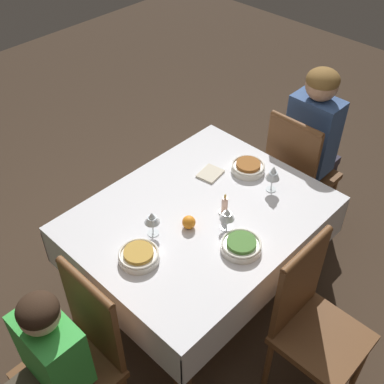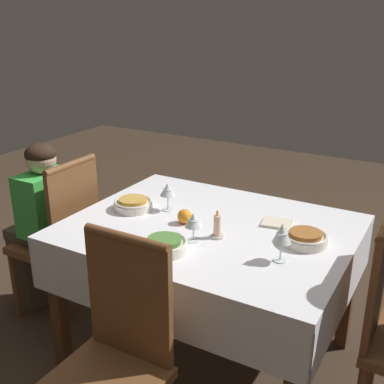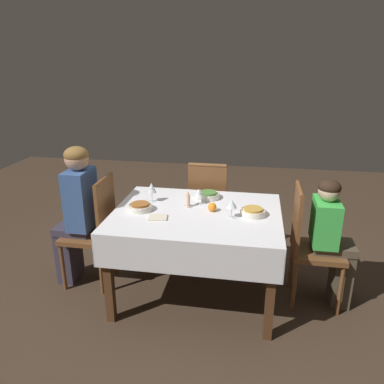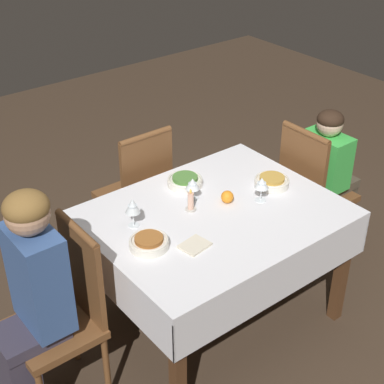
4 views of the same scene
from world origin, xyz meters
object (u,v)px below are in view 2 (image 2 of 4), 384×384
(chair_south, at_px, (114,355))
(bowl_south, at_px, (164,245))
(dining_table, at_px, (210,243))
(person_child_green, at_px, (40,222))
(orange_fruit, at_px, (185,216))
(bowl_east, at_px, (305,238))
(candle_centerpiece, at_px, (217,228))
(wine_glass_east, at_px, (282,234))
(chair_west, at_px, (62,235))
(bowl_west, at_px, (133,204))
(napkin_red_folded, at_px, (277,223))
(wine_glass_south, at_px, (194,221))
(wine_glass_west, at_px, (168,190))

(chair_south, distance_m, bowl_south, 0.48)
(dining_table, height_order, person_child_green, person_child_green)
(person_child_green, xyz_separation_m, orange_fruit, (0.92, 0.05, 0.21))
(dining_table, xyz_separation_m, bowl_east, (0.44, 0.04, 0.12))
(bowl_south, xyz_separation_m, candle_centerpiece, (0.13, 0.22, 0.02))
(person_child_green, xyz_separation_m, wine_glass_east, (1.43, -0.08, 0.29))
(chair_west, distance_m, bowl_east, 1.33)
(bowl_east, height_order, wine_glass_east, wine_glass_east)
(chair_west, bearing_deg, chair_south, 53.31)
(chair_west, distance_m, bowl_south, 0.89)
(person_child_green, height_order, bowl_west, person_child_green)
(candle_centerpiece, distance_m, orange_fruit, 0.21)
(chair_south, xyz_separation_m, napkin_red_folded, (0.26, 0.90, 0.22))
(chair_south, xyz_separation_m, wine_glass_south, (0.01, 0.56, 0.31))
(bowl_east, relative_size, bowl_south, 0.97)
(candle_centerpiece, bearing_deg, napkin_red_folded, 55.37)
(wine_glass_west, xyz_separation_m, candle_centerpiece, (0.35, -0.16, -0.06))
(chair_west, height_order, wine_glass_west, chair_west)
(bowl_west, xyz_separation_m, wine_glass_west, (0.16, 0.08, 0.08))
(person_child_green, relative_size, bowl_east, 5.35)
(candle_centerpiece, xyz_separation_m, orange_fruit, (-0.20, 0.06, -0.01))
(dining_table, distance_m, candle_centerpiece, 0.19)
(bowl_west, height_order, orange_fruit, orange_fruit)
(wine_glass_east, xyz_separation_m, bowl_south, (-0.45, -0.16, -0.09))
(bowl_east, height_order, napkin_red_folded, bowl_east)
(bowl_south, bearing_deg, orange_fruit, 103.53)
(wine_glass_east, distance_m, candle_centerpiece, 0.33)
(chair_west, xyz_separation_m, wine_glass_south, (0.88, -0.09, 0.31))
(wine_glass_west, bearing_deg, bowl_south, -59.69)
(bowl_south, bearing_deg, bowl_west, 141.49)
(chair_west, xyz_separation_m, bowl_south, (0.82, -0.23, 0.24))
(wine_glass_west, bearing_deg, bowl_west, -154.37)
(wine_glass_south, bearing_deg, bowl_east, 25.99)
(chair_south, distance_m, bowl_west, 0.87)
(napkin_red_folded, bearing_deg, wine_glass_south, -126.82)
(wine_glass_west, bearing_deg, wine_glass_south, -40.14)
(wine_glass_west, xyz_separation_m, wine_glass_south, (0.28, -0.24, -0.01))
(dining_table, relative_size, bowl_west, 6.61)
(chair_west, distance_m, bowl_west, 0.51)
(bowl_west, bearing_deg, napkin_red_folded, 14.57)
(bowl_east, bearing_deg, napkin_red_folded, 142.65)
(bowl_west, bearing_deg, wine_glass_south, -20.03)
(wine_glass_south, relative_size, candle_centerpiece, 0.99)
(chair_west, xyz_separation_m, orange_fruit, (0.75, 0.05, 0.25))
(bowl_south, bearing_deg, wine_glass_west, 120.31)
(dining_table, xyz_separation_m, wine_glass_west, (-0.27, 0.06, 0.20))
(wine_glass_west, xyz_separation_m, bowl_south, (0.22, -0.38, -0.08))
(wine_glass_south, distance_m, orange_fruit, 0.20)
(bowl_west, bearing_deg, wine_glass_west, 25.63)
(wine_glass_west, xyz_separation_m, napkin_red_folded, (0.53, 0.10, -0.10))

